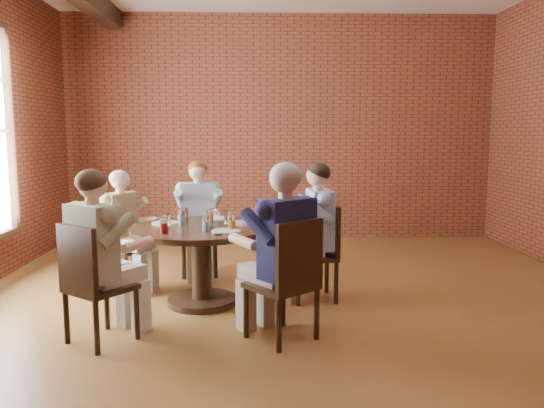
{
  "coord_description": "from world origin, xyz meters",
  "views": [
    {
      "loc": [
        -0.38,
        -4.67,
        1.62
      ],
      "look_at": [
        -0.21,
        1.0,
        0.86
      ],
      "focal_mm": 35.0,
      "sensor_mm": 36.0,
      "label": 1
    }
  ],
  "objects_px": {
    "chair_c": "(119,243)",
    "chair_a": "(322,248)",
    "diner_b": "(199,219)",
    "chair_e": "(289,277)",
    "diner_e": "(281,252)",
    "smartphone": "(218,233)",
    "diner_a": "(314,232)",
    "chair_b": "(199,230)",
    "diner_c": "(124,231)",
    "chair_d": "(91,280)",
    "dining_table": "(201,250)",
    "diner_d": "(99,257)"
  },
  "relations": [
    {
      "from": "diner_a",
      "to": "chair_a",
      "type": "bearing_deg",
      "value": 90.0
    },
    {
      "from": "diner_e",
      "to": "smartphone",
      "type": "bearing_deg",
      "value": -83.25
    },
    {
      "from": "chair_e",
      "to": "chair_c",
      "type": "bearing_deg",
      "value": -80.32
    },
    {
      "from": "chair_b",
      "to": "smartphone",
      "type": "distance_m",
      "value": 1.58
    },
    {
      "from": "dining_table",
      "to": "chair_c",
      "type": "xyz_separation_m",
      "value": [
        -0.9,
        0.52,
        -0.04
      ]
    },
    {
      "from": "chair_d",
      "to": "smartphone",
      "type": "distance_m",
      "value": 1.13
    },
    {
      "from": "chair_a",
      "to": "diner_a",
      "type": "bearing_deg",
      "value": -90.0
    },
    {
      "from": "diner_a",
      "to": "diner_e",
      "type": "xyz_separation_m",
      "value": [
        -0.36,
        -1.0,
        0.03
      ]
    },
    {
      "from": "diner_c",
      "to": "chair_d",
      "type": "bearing_deg",
      "value": -146.38
    },
    {
      "from": "chair_c",
      "to": "smartphone",
      "type": "relative_size",
      "value": 6.1
    },
    {
      "from": "dining_table",
      "to": "chair_b",
      "type": "xyz_separation_m",
      "value": [
        -0.15,
        1.16,
        -0.03
      ]
    },
    {
      "from": "diner_a",
      "to": "diner_e",
      "type": "relative_size",
      "value": 0.95
    },
    {
      "from": "dining_table",
      "to": "chair_d",
      "type": "xyz_separation_m",
      "value": [
        -0.74,
        -0.97,
        -0.02
      ]
    },
    {
      "from": "chair_b",
      "to": "chair_e",
      "type": "relative_size",
      "value": 0.95
    },
    {
      "from": "diner_c",
      "to": "diner_d",
      "type": "bearing_deg",
      "value": -144.0
    },
    {
      "from": "chair_d",
      "to": "chair_e",
      "type": "height_order",
      "value": "chair_e"
    },
    {
      "from": "chair_a",
      "to": "diner_a",
      "type": "distance_m",
      "value": 0.18
    },
    {
      "from": "diner_b",
      "to": "diner_e",
      "type": "bearing_deg",
      "value": -73.74
    },
    {
      "from": "diner_a",
      "to": "chair_e",
      "type": "bearing_deg",
      "value": -21.98
    },
    {
      "from": "dining_table",
      "to": "diner_a",
      "type": "xyz_separation_m",
      "value": [
        1.08,
        0.12,
        0.14
      ]
    },
    {
      "from": "diner_e",
      "to": "chair_c",
      "type": "bearing_deg",
      "value": -79.9
    },
    {
      "from": "smartphone",
      "to": "diner_c",
      "type": "bearing_deg",
      "value": 129.53
    },
    {
      "from": "dining_table",
      "to": "chair_a",
      "type": "height_order",
      "value": "chair_a"
    },
    {
      "from": "diner_b",
      "to": "diner_c",
      "type": "height_order",
      "value": "diner_b"
    },
    {
      "from": "diner_a",
      "to": "chair_d",
      "type": "height_order",
      "value": "diner_a"
    },
    {
      "from": "chair_e",
      "to": "diner_e",
      "type": "bearing_deg",
      "value": -90.0
    },
    {
      "from": "dining_table",
      "to": "diner_e",
      "type": "xyz_separation_m",
      "value": [
        0.72,
        -0.89,
        0.17
      ]
    },
    {
      "from": "chair_b",
      "to": "chair_d",
      "type": "bearing_deg",
      "value": -112.84
    },
    {
      "from": "chair_c",
      "to": "diner_e",
      "type": "xyz_separation_m",
      "value": [
        1.61,
        -1.4,
        0.21
      ]
    },
    {
      "from": "chair_d",
      "to": "smartphone",
      "type": "xyz_separation_m",
      "value": [
        0.93,
        0.6,
        0.24
      ]
    },
    {
      "from": "chair_a",
      "to": "chair_b",
      "type": "height_order",
      "value": "chair_a"
    },
    {
      "from": "chair_a",
      "to": "chair_e",
      "type": "relative_size",
      "value": 0.96
    },
    {
      "from": "diner_a",
      "to": "diner_d",
      "type": "bearing_deg",
      "value": -66.26
    },
    {
      "from": "chair_a",
      "to": "diner_c",
      "type": "relative_size",
      "value": 0.75
    },
    {
      "from": "smartphone",
      "to": "diner_a",
      "type": "bearing_deg",
      "value": 17.99
    },
    {
      "from": "diner_e",
      "to": "chair_a",
      "type": "bearing_deg",
      "value": -152.78
    },
    {
      "from": "dining_table",
      "to": "chair_b",
      "type": "bearing_deg",
      "value": 97.21
    },
    {
      "from": "chair_e",
      "to": "smartphone",
      "type": "xyz_separation_m",
      "value": [
        -0.59,
        0.59,
        0.23
      ]
    },
    {
      "from": "diner_b",
      "to": "diner_e",
      "type": "distance_m",
      "value": 2.14
    },
    {
      "from": "chair_e",
      "to": "smartphone",
      "type": "bearing_deg",
      "value": -84.02
    },
    {
      "from": "diner_b",
      "to": "chair_a",
      "type": "bearing_deg",
      "value": -43.31
    },
    {
      "from": "diner_c",
      "to": "smartphone",
      "type": "xyz_separation_m",
      "value": [
        1.02,
        -0.85,
        0.13
      ]
    },
    {
      "from": "chair_a",
      "to": "smartphone",
      "type": "bearing_deg",
      "value": -69.21
    },
    {
      "from": "chair_b",
      "to": "diner_d",
      "type": "bearing_deg",
      "value": -111.96
    },
    {
      "from": "diner_b",
      "to": "chair_e",
      "type": "height_order",
      "value": "diner_b"
    },
    {
      "from": "chair_b",
      "to": "chair_d",
      "type": "distance_m",
      "value": 2.21
    },
    {
      "from": "dining_table",
      "to": "diner_b",
      "type": "bearing_deg",
      "value": 97.21
    },
    {
      "from": "chair_d",
      "to": "diner_e",
      "type": "xyz_separation_m",
      "value": [
        1.46,
        0.09,
        0.19
      ]
    },
    {
      "from": "chair_c",
      "to": "chair_a",
      "type": "bearing_deg",
      "value": -70.82
    },
    {
      "from": "chair_b",
      "to": "diner_b",
      "type": "xyz_separation_m",
      "value": [
        0.01,
        -0.08,
        0.15
      ]
    }
  ]
}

